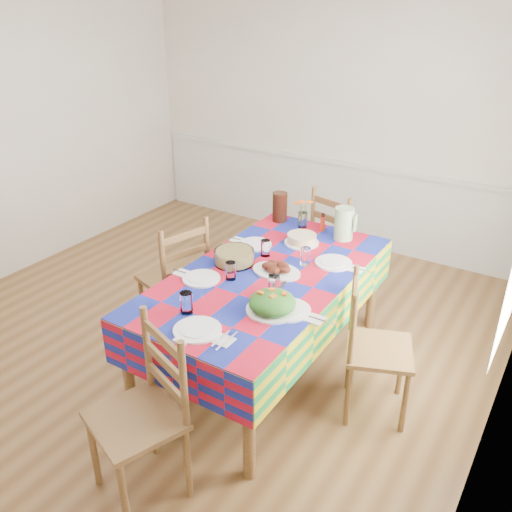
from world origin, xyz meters
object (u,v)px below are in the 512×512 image
Objects in this scene: green_pitcher at (344,223)px; tea_pitcher at (280,207)px; meat_platter at (276,269)px; chair_left at (177,280)px; chair_near at (144,416)px; dining_table at (266,285)px; chair_right at (372,349)px; chair_far at (339,244)px.

tea_pitcher is (-0.61, 0.05, -0.00)m from green_pitcher.
meat_platter is 0.34× the size of chair_left.
chair_near reaches higher than chair_left.
green_pitcher reaches higher than meat_platter.
chair_right is (0.82, -0.02, -0.22)m from dining_table.
chair_right is (1.23, -0.91, -0.44)m from tea_pitcher.
meat_platter is at bearing 109.02° from chair_near.
dining_table is 2.07× the size of chair_right.
chair_near is at bearing -95.12° from green_pitcher.
green_pitcher is 0.26× the size of chair_right.
meat_platter is at bearing -61.31° from tea_pitcher.
meat_platter is 0.34× the size of chair_far.
tea_pitcher is at bearing 31.55° from chair_right.
meat_platter is 1.37× the size of green_pitcher.
tea_pitcher reaches higher than chair_far.
dining_table is 1.00m from tea_pitcher.
green_pitcher reaches higher than dining_table.
chair_left is at bearing 73.25° from chair_far.
chair_far reaches higher than chair_right.
chair_far reaches higher than meat_platter.
meat_platter is 0.84m from chair_right.
chair_right is at bearing 78.20° from chair_near.
chair_left is at bearing -114.55° from tea_pitcher.
chair_near reaches higher than meat_platter.
meat_platter is at bearing 47.89° from dining_table.
chair_right is at bearing -1.19° from dining_table.
green_pitcher is 0.65m from chair_far.
chair_near is 1.51m from chair_right.
green_pitcher is at bearing 146.20° from chair_left.
dining_table is 1.31m from chair_near.
chair_far is at bearing 111.10° from chair_near.
green_pitcher is at bearing 13.76° from chair_right.
meat_platter is 0.95m from tea_pitcher.
meat_platter reaches higher than dining_table.
green_pitcher reaches higher than chair_far.
chair_far is at bearing 115.75° from green_pitcher.
chair_left is (-0.80, -1.31, 0.00)m from chair_far.
chair_near is at bearing -79.05° from tea_pitcher.
green_pitcher is at bearing 76.05° from dining_table.
chair_near reaches higher than dining_table.
chair_left is at bearing -175.40° from meat_platter.
dining_table is at bearing -132.11° from meat_platter.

